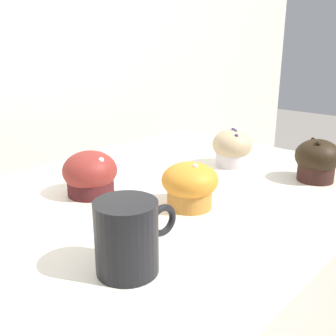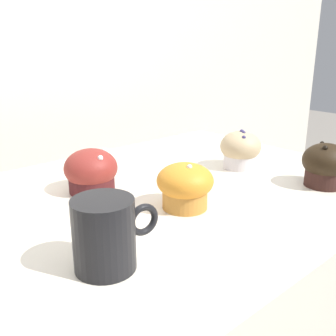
# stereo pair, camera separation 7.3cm
# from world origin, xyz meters

# --- Properties ---
(wall_back) EXTENTS (3.20, 0.10, 1.80)m
(wall_back) POSITION_xyz_m (0.00, 0.60, 0.90)
(wall_back) COLOR beige
(wall_back) RESTS_ON ground
(muffin_back_left) EXTENTS (0.10, 0.10, 0.08)m
(muffin_back_left) POSITION_xyz_m (0.04, -0.08, 0.93)
(muffin_back_left) COLOR #C58234
(muffin_back_left) RESTS_ON display_counter
(muffin_back_right) EXTENTS (0.10, 0.10, 0.08)m
(muffin_back_right) POSITION_xyz_m (-0.03, 0.10, 0.93)
(muffin_back_right) COLOR #47181A
(muffin_back_right) RESTS_ON display_counter
(muffin_front_left) EXTENTS (0.09, 0.09, 0.09)m
(muffin_front_left) POSITION_xyz_m (0.29, 0.00, 0.93)
(muffin_front_left) COLOR silver
(muffin_front_left) RESTS_ON display_counter
(muffin_front_right) EXTENTS (0.09, 0.09, 0.09)m
(muffin_front_right) POSITION_xyz_m (0.32, -0.18, 0.93)
(muffin_front_right) COLOR #341C18
(muffin_front_right) RESTS_ON display_counter
(coffee_cup) EXTENTS (0.12, 0.08, 0.09)m
(coffee_cup) POSITION_xyz_m (-0.16, -0.14, 0.94)
(coffee_cup) COLOR black
(coffee_cup) RESTS_ON display_counter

